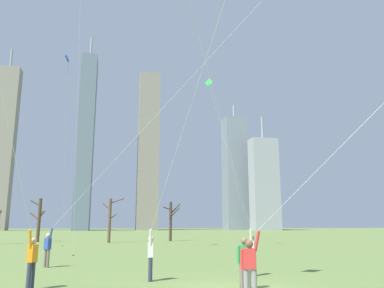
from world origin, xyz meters
The scene contains 15 objects.
kite_flyer_far_back_teal centered at (1.22, 2.89, 2.97)m, with size 4.82×4.31×12.08m.
kite_flyer_midfield_right_pink centered at (-1.68, 0.55, 3.84)m, with size 3.16×14.26×16.78m.
kite_flyer_foreground_right_red centered at (-6.69, 0.44, 3.77)m, with size 2.93×8.27×15.05m.
kite_flyer_midfield_center_orange centered at (-4.88, 7.90, 3.00)m, with size 12.58×6.80×15.86m.
bystander_strolling_midfield centered at (0.51, 0.50, 0.90)m, with size 0.51×0.25×1.62m.
distant_kite_drifting_left_blue centered at (-7.89, 23.19, 14.60)m, with size 0.37×5.72×17.17m.
distant_kite_low_near_trees_green centered at (5.68, 22.35, 14.06)m, with size 3.61×2.54×16.03m.
bare_tree_rightmost centered at (-3.33, 34.52, 2.70)m, with size 2.54×1.35×5.13m.
bare_tree_far_right_edge centered at (-11.67, 38.44, 2.71)m, with size 1.77×1.85×5.15m.
bare_tree_left_of_center centered at (4.30, 37.57, 2.67)m, with size 2.49×1.83×4.88m.
skyline_short_annex centered at (11.39, 134.72, 30.62)m, with size 7.89×5.80×61.23m.
skyline_tall_tower centered at (45.68, 132.29, 22.09)m, with size 8.67×8.05×49.96m.
skyline_mid_tower_left centered at (-40.65, 134.04, 29.42)m, with size 8.02×5.64×66.36m.
skyline_wide_slab centered at (52.17, 119.18, 16.60)m, with size 9.79×5.97×41.70m.
skyline_slender_spire centered at (-11.78, 128.19, 31.38)m, with size 5.50×11.22×71.47m.
Camera 1 is at (-3.95, -11.71, 2.04)m, focal length 36.10 mm.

